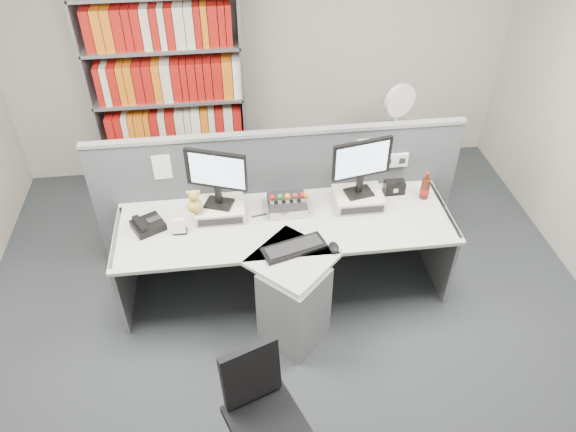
{
  "coord_description": "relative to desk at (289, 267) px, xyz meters",
  "views": [
    {
      "loc": [
        -0.39,
        -2.4,
        3.44
      ],
      "look_at": [
        0.0,
        0.65,
        0.92
      ],
      "focal_mm": 34.36,
      "sensor_mm": 36.0,
      "label": 1
    }
  ],
  "objects": [
    {
      "name": "ground",
      "position": [
        0.0,
        -0.6,
        -0.46
      ],
      "size": [
        5.5,
        5.5,
        0.0
      ],
      "primitive_type": "plane",
      "color": "#33373C",
      "rests_on": "ground"
    },
    {
      "name": "room_shell",
      "position": [
        0.0,
        -0.6,
        1.33
      ],
      "size": [
        5.04,
        5.54,
        2.72
      ],
      "color": "#B0AB9D",
      "rests_on": "ground"
    },
    {
      "name": "partition",
      "position": [
        0.0,
        0.65,
        0.19
      ],
      "size": [
        3.0,
        0.08,
        1.27
      ],
      "color": "#4B4E55",
      "rests_on": "ground"
    },
    {
      "name": "desk",
      "position": [
        0.0,
        0.0,
        0.0
      ],
      "size": [
        2.6,
        1.2,
        0.72
      ],
      "color": "#B7B8B1",
      "rests_on": "ground"
    },
    {
      "name": "monitor_riser_left",
      "position": [
        -0.49,
        0.38,
        0.31
      ],
      "size": [
        0.38,
        0.31,
        0.1
      ],
      "color": "beige",
      "rests_on": "desk"
    },
    {
      "name": "monitor_riser_right",
      "position": [
        0.61,
        0.38,
        0.31
      ],
      "size": [
        0.38,
        0.31,
        0.1
      ],
      "color": "beige",
      "rests_on": "desk"
    },
    {
      "name": "monitor_left",
      "position": [
        -0.49,
        0.38,
        0.65
      ],
      "size": [
        0.45,
        0.21,
        0.48
      ],
      "color": "black",
      "rests_on": "monitor_riser_left"
    },
    {
      "name": "monitor_right",
      "position": [
        0.61,
        0.38,
        0.65
      ],
      "size": [
        0.47,
        0.19,
        0.48
      ],
      "color": "black",
      "rests_on": "monitor_riser_right"
    },
    {
      "name": "desktop_pc",
      "position": [
        0.04,
        0.38,
        0.3
      ],
      "size": [
        0.3,
        0.27,
        0.08
      ],
      "color": "black",
      "rests_on": "desk"
    },
    {
      "name": "figurines",
      "position": [
        0.06,
        0.37,
        0.39
      ],
      "size": [
        0.31,
        0.05,
        0.09
      ],
      "color": "beige",
      "rests_on": "desktop_pc"
    },
    {
      "name": "keyboard",
      "position": [
        0.03,
        -0.09,
        0.28
      ],
      "size": [
        0.5,
        0.3,
        0.03
      ],
      "color": "black",
      "rests_on": "desk"
    },
    {
      "name": "mouse",
      "position": [
        0.31,
        -0.13,
        0.29
      ],
      "size": [
        0.08,
        0.12,
        0.05
      ],
      "primitive_type": "ellipsoid",
      "color": "black",
      "rests_on": "desk"
    },
    {
      "name": "desk_phone",
      "position": [
        -1.04,
        0.28,
        0.3
      ],
      "size": [
        0.29,
        0.28,
        0.1
      ],
      "color": "black",
      "rests_on": "desk"
    },
    {
      "name": "desk_calendar",
      "position": [
        -0.8,
        0.21,
        0.32
      ],
      "size": [
        0.11,
        0.08,
        0.13
      ],
      "color": "black",
      "rests_on": "desk"
    },
    {
      "name": "plush_toy",
      "position": [
        -0.67,
        0.31,
        0.45
      ],
      "size": [
        0.12,
        0.12,
        0.2
      ],
      "color": "#B29A3B",
      "rests_on": "monitor_riser_left"
    },
    {
      "name": "speaker",
      "position": [
        0.93,
        0.49,
        0.32
      ],
      "size": [
        0.17,
        0.09,
        0.11
      ],
      "primitive_type": "cube",
      "color": "black",
      "rests_on": "desk"
    },
    {
      "name": "cola_bottle",
      "position": [
        1.16,
        0.39,
        0.36
      ],
      "size": [
        0.07,
        0.07,
        0.24
      ],
      "color": "#3F190A",
      "rests_on": "desk"
    },
    {
      "name": "shelving_unit",
      "position": [
        -0.9,
        1.85,
        0.52
      ],
      "size": [
        1.41,
        0.4,
        2.0
      ],
      "color": "gray",
      "rests_on": "ground"
    },
    {
      "name": "filing_cabinet",
      "position": [
        1.2,
        1.4,
        -0.11
      ],
      "size": [
        0.45,
        0.61,
        0.7
      ],
      "color": "gray",
      "rests_on": "ground"
    },
    {
      "name": "desk_fan",
      "position": [
        1.2,
        1.4,
        0.58
      ],
      "size": [
        0.31,
        0.19,
        0.54
      ],
      "color": "white",
      "rests_on": "filing_cabinet"
    },
    {
      "name": "office_chair",
      "position": [
        -0.32,
        -1.18,
        0.01
      ],
      "size": [
        0.58,
        0.57,
        0.88
      ],
      "color": "silver",
      "rests_on": "ground"
    }
  ]
}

